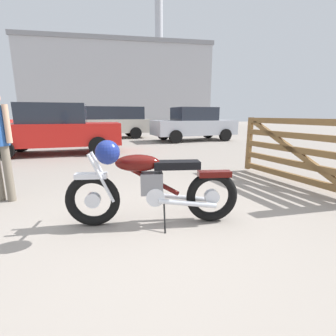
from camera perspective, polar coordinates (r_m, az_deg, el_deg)
name	(u,v)px	position (r m, az deg, el deg)	size (l,w,h in m)	color
ground_plane	(148,237)	(2.73, -4.86, -16.06)	(80.00, 80.00, 0.00)	gray
vintage_motorcycle	(149,185)	(2.84, -4.59, -4.18)	(2.07, 0.73, 1.07)	black
timber_gate	(308,150)	(4.91, 30.46, 3.80)	(0.53, 2.53, 1.60)	brown
dark_sedan_left	(56,129)	(8.97, -25.26, 8.42)	(4.25, 2.03, 1.67)	black
white_estate_far	(194,124)	(12.44, 6.18, 10.39)	(4.36, 2.27, 1.67)	black
blue_hatchback_right	(108,121)	(14.05, -14.23, 10.76)	(4.85, 2.31, 1.74)	black
industrial_building	(121,88)	(37.76, -11.26, 18.27)	(24.49, 15.73, 19.42)	#B2B2B7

